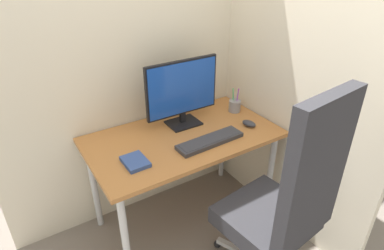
% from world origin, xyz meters
% --- Properties ---
extents(ground_plane, '(8.00, 8.00, 0.00)m').
position_xyz_m(ground_plane, '(0.00, 0.00, 0.00)').
color(ground_plane, slate).
extents(wall_back, '(2.20, 0.04, 2.80)m').
position_xyz_m(wall_back, '(0.00, 0.37, 1.40)').
color(wall_back, beige).
rests_on(wall_back, ground_plane).
extents(wall_side_right, '(0.04, 1.67, 2.80)m').
position_xyz_m(wall_side_right, '(0.64, -0.14, 1.40)').
color(wall_side_right, beige).
rests_on(wall_side_right, ground_plane).
extents(desk, '(1.22, 0.68, 0.72)m').
position_xyz_m(desk, '(0.00, 0.00, 0.64)').
color(desk, '#B27038').
rests_on(desk, ground_plane).
extents(office_chair, '(0.61, 0.62, 1.27)m').
position_xyz_m(office_chair, '(0.19, -0.72, 0.62)').
color(office_chair, black).
rests_on(office_chair, ground_plane).
extents(monitor, '(0.52, 0.17, 0.44)m').
position_xyz_m(monitor, '(0.08, 0.14, 0.96)').
color(monitor, black).
rests_on(monitor, desk).
extents(keyboard, '(0.44, 0.14, 0.03)m').
position_xyz_m(keyboard, '(0.09, -0.17, 0.73)').
color(keyboard, '#333338').
rests_on(keyboard, desk).
extents(mouse, '(0.08, 0.11, 0.04)m').
position_xyz_m(mouse, '(0.44, -0.13, 0.74)').
color(mouse, '#333338').
rests_on(mouse, desk).
extents(pen_holder, '(0.09, 0.09, 0.18)m').
position_xyz_m(pen_holder, '(0.50, 0.10, 0.76)').
color(pen_holder, gray).
rests_on(pen_holder, desk).
extents(notebook, '(0.13, 0.17, 0.02)m').
position_xyz_m(notebook, '(-0.38, -0.12, 0.73)').
color(notebook, '#334C8C').
rests_on(notebook, desk).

